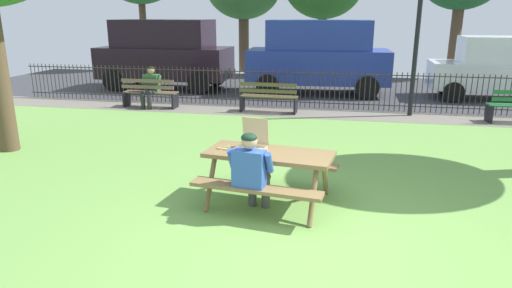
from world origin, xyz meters
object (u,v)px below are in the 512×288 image
at_px(park_bench_left, 150,93).
at_px(parked_car_center, 496,68).
at_px(lamp_post_walkway, 420,8).
at_px(parked_car_far_left, 165,53).
at_px(adult_at_table, 251,170).
at_px(picnic_table_foreground, 269,164).
at_px(pizza_box_open, 252,143).
at_px(park_bench_center, 269,98).
at_px(pizza_slice_on_table, 225,148).
at_px(person_on_park_bench, 151,85).
at_px(parked_car_left, 318,55).

bearing_deg(park_bench_left, parked_car_center, 18.29).
height_order(lamp_post_walkway, parked_car_far_left, lamp_post_walkway).
bearing_deg(lamp_post_walkway, adult_at_table, -112.39).
height_order(picnic_table_foreground, pizza_box_open, pizza_box_open).
bearing_deg(parked_car_center, parked_car_far_left, -180.00).
bearing_deg(park_bench_center, picnic_table_foreground, -80.01).
height_order(adult_at_table, park_bench_center, adult_at_table).
bearing_deg(adult_at_table, park_bench_center, 97.99).
relative_size(picnic_table_foreground, pizza_slice_on_table, 8.52).
relative_size(person_on_park_bench, parked_car_left, 0.25).
height_order(picnic_table_foreground, parked_car_center, parked_car_center).
xyz_separation_m(park_bench_center, lamp_post_walkway, (3.83, 0.37, 2.38)).
height_order(pizza_box_open, park_bench_center, pizza_box_open).
bearing_deg(pizza_slice_on_table, person_on_park_bench, 122.51).
relative_size(adult_at_table, parked_car_far_left, 0.25).
distance_m(park_bench_left, person_on_park_bench, 0.24).
bearing_deg(parked_car_center, parked_car_left, 180.00).
distance_m(park_bench_center, parked_car_left, 3.67).
relative_size(park_bench_left, person_on_park_bench, 1.34).
bearing_deg(park_bench_center, park_bench_left, -180.00).
bearing_deg(picnic_table_foreground, park_bench_left, 126.77).
bearing_deg(parked_car_left, parked_car_center, -0.00).
bearing_deg(pizza_box_open, park_bench_left, 125.43).
bearing_deg(parked_car_left, picnic_table_foreground, -90.11).
height_order(parked_car_far_left, parked_car_left, same).
distance_m(park_bench_center, lamp_post_walkway, 4.52).
bearing_deg(pizza_box_open, lamp_post_walkway, 65.18).
bearing_deg(parked_car_left, lamp_post_walkway, -47.91).
distance_m(person_on_park_bench, lamp_post_walkway, 7.64).
bearing_deg(parked_car_left, adult_at_table, -90.98).
distance_m(picnic_table_foreground, park_bench_left, 7.71).
xyz_separation_m(pizza_slice_on_table, parked_car_far_left, (-4.83, 9.50, 0.53)).
bearing_deg(picnic_table_foreground, parked_car_center, 59.58).
height_order(person_on_park_bench, lamp_post_walkway, lamp_post_walkway).
bearing_deg(lamp_post_walkway, pizza_slice_on_table, -117.74).
relative_size(person_on_park_bench, parked_car_far_left, 0.25).
bearing_deg(park_bench_center, lamp_post_walkway, 5.47).
height_order(pizza_slice_on_table, park_bench_center, park_bench_center).
height_order(pizza_slice_on_table, adult_at_table, adult_at_table).
relative_size(pizza_slice_on_table, lamp_post_walkway, 0.05).
xyz_separation_m(park_bench_left, park_bench_center, (3.53, 0.00, 0.00)).
bearing_deg(park_bench_left, parked_car_left, 36.12).
distance_m(pizza_box_open, person_on_park_bench, 7.51).
relative_size(park_bench_left, parked_car_center, 0.41).
distance_m(park_bench_left, lamp_post_walkway, 7.74).
height_order(park_bench_left, parked_car_center, parked_car_center).
bearing_deg(parked_car_center, pizza_slice_on_table, -123.47).
xyz_separation_m(adult_at_table, park_bench_center, (-0.93, 6.66, -0.24)).
height_order(pizza_box_open, parked_car_left, parked_car_left).
xyz_separation_m(pizza_box_open, park_bench_left, (-4.36, 6.12, -0.46)).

